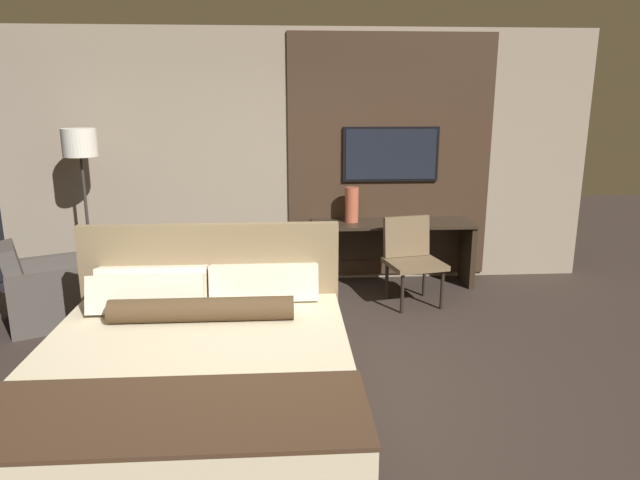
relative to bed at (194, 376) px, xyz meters
name	(u,v)px	position (x,y,z in m)	size (l,w,h in m)	color
ground_plane	(269,387)	(0.47, 0.41, -0.32)	(16.00, 16.00, 0.00)	#332823
wall_back_tv_panel	(287,159)	(0.64, 3.00, 1.08)	(7.20, 0.09, 2.80)	gray
bed	(194,376)	(0.00, 0.00, 0.00)	(2.03, 2.21, 1.11)	#33281E
desk	(391,242)	(1.80, 2.73, 0.18)	(1.79, 0.49, 0.72)	#2D2319
tv	(391,154)	(1.80, 2.93, 1.14)	(1.07, 0.04, 0.60)	black
desk_chair	(411,253)	(1.89, 2.15, 0.20)	(0.63, 0.62, 0.88)	brown
armchair_by_window	(44,295)	(-1.66, 1.80, -0.04)	(0.91, 0.93, 0.79)	#47423D
floor_lamp	(81,157)	(-1.44, 2.53, 1.17)	(0.34, 0.34, 1.76)	#282623
vase_tall	(352,205)	(1.34, 2.74, 0.60)	(0.15, 0.15, 0.39)	#B2563D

